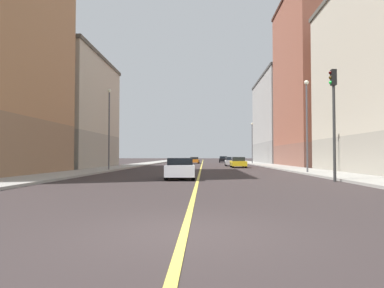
{
  "coord_description": "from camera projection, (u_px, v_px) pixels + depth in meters",
  "views": [
    {
      "loc": [
        0.38,
        -6.55,
        1.46
      ],
      "look_at": [
        -1.4,
        43.9,
        3.19
      ],
      "focal_mm": 32.27,
      "sensor_mm": 36.0,
      "label": 1
    }
  ],
  "objects": [
    {
      "name": "sidewalk_left",
      "position": [
        264.0,
        164.0,
        55.1
      ],
      "size": [
        3.58,
        168.0,
        0.15
      ],
      "primitive_type": "cube",
      "color": "#9E9B93",
      "rests_on": "ground"
    },
    {
      "name": "sidewalk_right",
      "position": [
        140.0,
        164.0,
        55.8
      ],
      "size": [
        3.58,
        168.0,
        0.15
      ],
      "primitive_type": "cube",
      "color": "#9E9B93",
      "rests_on": "ground"
    },
    {
      "name": "street_lamp_right_near",
      "position": [
        109.0,
        121.0,
        33.08
      ],
      "size": [
        0.36,
        0.36,
        7.75
      ],
      "color": "#4C4C51",
      "rests_on": "ground"
    },
    {
      "name": "building_right_midblock",
      "position": [
        61.0,
        112.0,
        41.46
      ],
      "size": [
        10.61,
        16.12,
        13.35
      ],
      "color": "#9D9688",
      "rests_on": "ground"
    },
    {
      "name": "car_black",
      "position": [
        223.0,
        159.0,
        75.44
      ],
      "size": [
        2.0,
        4.49,
        1.36
      ],
      "color": "black",
      "rests_on": "ground"
    },
    {
      "name": "traffic_light_left_near",
      "position": [
        334.0,
        109.0,
        19.53
      ],
      "size": [
        0.4,
        0.32,
        6.37
      ],
      "color": "#2D2D2D",
      "rests_on": "ground"
    },
    {
      "name": "car_white",
      "position": [
        180.0,
        169.0,
        21.84
      ],
      "size": [
        1.98,
        4.61,
        1.32
      ],
      "color": "white",
      "rests_on": "ground"
    },
    {
      "name": "car_orange",
      "position": [
        194.0,
        160.0,
        65.78
      ],
      "size": [
        1.88,
        4.34,
        1.23
      ],
      "color": "orange",
      "rests_on": "ground"
    },
    {
      "name": "ground_plane",
      "position": [
        184.0,
        233.0,
        6.51
      ],
      "size": [
        400.0,
        400.0,
        0.0
      ],
      "primitive_type": "plane",
      "color": "#342C2B",
      "rests_on": "ground"
    },
    {
      "name": "lane_center_stripe",
      "position": [
        202.0,
        165.0,
        55.45
      ],
      "size": [
        0.16,
        154.0,
        0.01
      ],
      "primitive_type": "cube",
      "color": "#E5D14C",
      "rests_on": "ground"
    },
    {
      "name": "street_lamp_left_far",
      "position": [
        252.0,
        139.0,
        59.99
      ],
      "size": [
        0.36,
        0.36,
        7.08
      ],
      "color": "#4C4C51",
      "rests_on": "ground"
    },
    {
      "name": "street_lamp_left_near",
      "position": [
        307.0,
        117.0,
        28.03
      ],
      "size": [
        0.36,
        0.36,
        7.49
      ],
      "color": "#4C4C51",
      "rests_on": "ground"
    },
    {
      "name": "car_yellow",
      "position": [
        238.0,
        162.0,
        42.91
      ],
      "size": [
        1.8,
        4.44,
        1.31
      ],
      "color": "gold",
      "rests_on": "ground"
    },
    {
      "name": "car_silver",
      "position": [
        232.0,
        162.0,
        49.78
      ],
      "size": [
        2.0,
        4.15,
        1.3
      ],
      "color": "silver",
      "rests_on": "ground"
    },
    {
      "name": "building_left_far",
      "position": [
        286.0,
        120.0,
        68.95
      ],
      "size": [
        10.61,
        23.06,
        17.26
      ],
      "color": "gray",
      "rests_on": "ground"
    },
    {
      "name": "building_left_mid",
      "position": [
        323.0,
        80.0,
        47.91
      ],
      "size": [
        10.61,
        17.48,
        24.08
      ],
      "color": "brown",
      "rests_on": "ground"
    }
  ]
}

